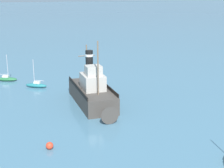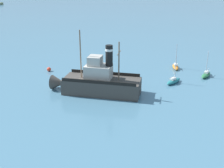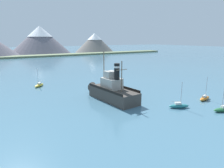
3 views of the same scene
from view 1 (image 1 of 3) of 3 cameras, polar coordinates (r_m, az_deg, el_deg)
ground_plane at (r=50.91m, az=-2.88°, el=-3.41°), size 600.00×600.00×0.00m
old_tugboat at (r=50.21m, az=-3.16°, el=-1.49°), size 5.35×14.62×9.90m
sailboat_green at (r=65.69m, az=-17.09°, el=0.84°), size 3.95×2.21×4.90m
sailboat_teal at (r=60.38m, az=-12.48°, el=-0.16°), size 3.89×2.68×4.90m
mooring_buoy at (r=38.16m, az=-10.34°, el=-10.06°), size 0.82×0.82×0.82m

